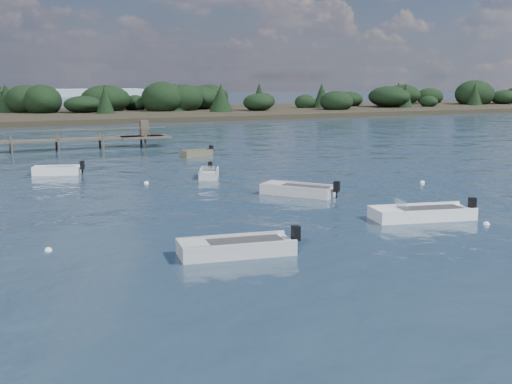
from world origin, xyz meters
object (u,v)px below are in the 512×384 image
dinghy_extra_b (209,175)px  tender_far_grey_b (197,154)px  dinghy_mid_white_a (421,215)px  dinghy_mid_grey (236,250)px  dinghy_extra_a (298,192)px  tender_far_white (57,172)px

dinghy_extra_b → tender_far_grey_b: bearing=75.0°
dinghy_mid_white_a → dinghy_mid_grey: size_ratio=1.09×
dinghy_extra_a → dinghy_mid_grey: dinghy_extra_a is taller
dinghy_mid_white_a → tender_far_white: 27.53m
dinghy_mid_white_a → dinghy_mid_grey: bearing=-168.6°
tender_far_grey_b → dinghy_mid_white_a: (1.88, -29.47, 0.01)m
tender_far_grey_b → dinghy_mid_white_a: dinghy_mid_white_a is taller
dinghy_extra_a → dinghy_mid_white_a: bearing=-73.0°
tender_far_grey_b → tender_far_white: size_ratio=0.88×
dinghy_extra_a → dinghy_mid_grey: size_ratio=0.88×
tender_far_grey_b → dinghy_mid_white_a: 29.53m
tender_far_grey_b → dinghy_extra_a: bearing=-91.9°
dinghy_mid_grey → dinghy_extra_b: dinghy_mid_grey is taller
tender_far_white → dinghy_extra_b: tender_far_white is taller
dinghy_mid_white_a → tender_far_white: size_ratio=1.50×
dinghy_mid_grey → tender_far_grey_b: bearing=73.7°
dinghy_extra_a → dinghy_mid_white_a: size_ratio=0.81×
dinghy_extra_a → dinghy_mid_white_a: 8.85m
dinghy_extra_b → dinghy_mid_white_a: bearing=-73.4°
tender_far_white → tender_far_grey_b: bearing=25.9°
tender_far_grey_b → dinghy_extra_b: size_ratio=0.89×
dinghy_extra_b → tender_far_white: bearing=149.3°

